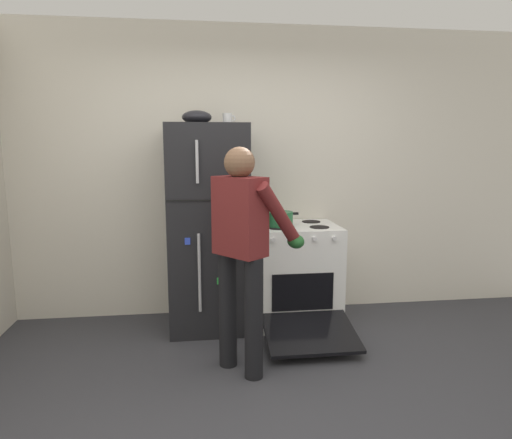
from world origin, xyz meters
TOP-DOWN VIEW (x-y plane):
  - ground at (0.00, 0.00)m, footprint 8.00×8.00m
  - kitchen_wall_back at (0.00, 1.95)m, footprint 6.00×0.10m
  - refrigerator at (-0.37, 1.57)m, footprint 0.68×0.72m
  - stove_range at (0.42, 1.55)m, footprint 0.76×1.21m
  - person_cook at (-0.14, 0.71)m, footprint 0.66×0.69m
  - red_pot at (0.26, 1.52)m, footprint 0.34×0.24m
  - coffee_mug at (-0.18, 1.62)m, footprint 0.11×0.08m
  - mixing_bowl at (-0.45, 1.57)m, footprint 0.25×0.25m

SIDE VIEW (x-z plane):
  - ground at x=0.00m, z-range 0.00..0.00m
  - stove_range at x=0.42m, z-range -0.01..0.90m
  - refrigerator at x=-0.37m, z-range 0.00..1.79m
  - person_cook at x=-0.14m, z-range 0.15..1.75m
  - red_pot at x=0.26m, z-range 0.91..1.03m
  - kitchen_wall_back at x=0.00m, z-range 0.00..2.70m
  - coffee_mug at x=-0.18m, z-range 1.79..1.88m
  - mixing_bowl at x=-0.45m, z-range 1.79..1.90m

